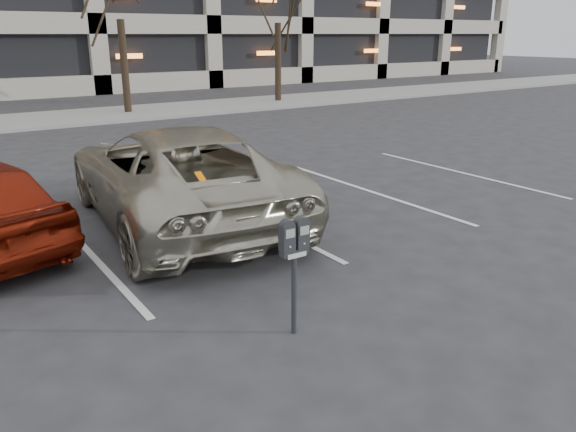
{
  "coord_description": "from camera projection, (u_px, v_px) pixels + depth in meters",
  "views": [
    {
      "loc": [
        -3.27,
        -5.73,
        3.02
      ],
      "look_at": [
        0.03,
        -0.88,
        1.1
      ],
      "focal_mm": 35.0,
      "sensor_mm": 36.0,
      "label": 1
    }
  ],
  "objects": [
    {
      "name": "stall_lines",
      "position": [
        86.0,
        249.0,
        8.24
      ],
      "size": [
        16.9,
        5.2,
        0.0
      ],
      "color": "silver",
      "rests_on": "ground"
    },
    {
      "name": "suv_silver",
      "position": [
        177.0,
        175.0,
        9.24
      ],
      "size": [
        3.27,
        6.04,
        1.61
      ],
      "rotation": [
        0.0,
        0.0,
        3.04
      ],
      "color": "#B5B09A",
      "rests_on": "ground"
    },
    {
      "name": "ground",
      "position": [
        247.0,
        281.0,
        7.19
      ],
      "size": [
        140.0,
        140.0,
        0.0
      ],
      "primitive_type": "plane",
      "color": "#28282B",
      "rests_on": "ground"
    },
    {
      "name": "sidewalk",
      "position": [
        17.0,
        122.0,
        19.74
      ],
      "size": [
        80.0,
        4.0,
        0.12
      ],
      "primitive_type": "cube",
      "color": "gray",
      "rests_on": "ground"
    },
    {
      "name": "parking_meter",
      "position": [
        294.0,
        248.0,
        5.64
      ],
      "size": [
        0.32,
        0.13,
        1.25
      ],
      "rotation": [
        0.0,
        0.0,
        -0.02
      ],
      "color": "black",
      "rests_on": "ground"
    }
  ]
}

